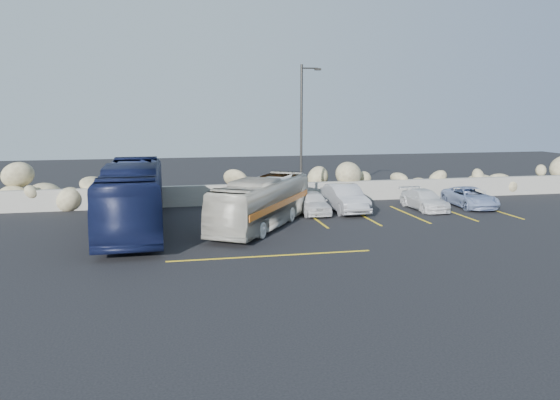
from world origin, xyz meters
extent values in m
plane|color=black|center=(0.00, 0.00, 0.00)|extent=(90.00, 90.00, 0.00)
cube|color=gray|center=(0.00, 12.00, 0.60)|extent=(60.00, 0.40, 1.20)
cube|color=yellow|center=(-2.50, 7.00, 0.01)|extent=(0.12, 5.00, 0.01)
cube|color=yellow|center=(2.60, 7.00, 0.01)|extent=(0.12, 5.00, 0.01)
cube|color=yellow|center=(5.30, 7.00, 0.01)|extent=(0.12, 5.00, 0.01)
cube|color=yellow|center=(7.90, 7.00, 0.01)|extent=(0.12, 5.00, 0.01)
cube|color=yellow|center=(10.50, 7.00, 0.01)|extent=(0.12, 5.00, 0.01)
cube|color=yellow|center=(13.10, 7.00, 0.01)|extent=(0.12, 5.00, 0.01)
cube|color=yellow|center=(-1.00, 0.20, 0.01)|extent=(8.00, 0.12, 0.01)
cylinder|color=#2D2C28|center=(2.50, 9.50, 4.00)|extent=(0.14, 0.14, 8.00)
cylinder|color=#2D2C28|center=(2.95, 9.50, 7.80)|extent=(0.90, 0.08, 0.08)
cube|color=#2D2C28|center=(3.40, 9.50, 7.75)|extent=(0.35, 0.18, 0.12)
imported|color=beige|center=(-0.42, 5.49, 1.19)|extent=(6.24, 8.32, 2.38)
imported|color=#101637|center=(-6.42, 6.05, 1.57)|extent=(2.73, 11.33, 3.15)
imported|color=white|center=(2.86, 8.28, 0.61)|extent=(1.52, 3.62, 1.22)
imported|color=#B5B5BA|center=(4.76, 8.55, 0.74)|extent=(1.60, 4.49, 1.47)
imported|color=white|center=(9.34, 8.15, 0.56)|extent=(1.71, 3.90, 1.12)
imported|color=#8D9FC8|center=(12.30, 8.33, 0.57)|extent=(2.07, 4.21, 1.15)
camera|label=1|loc=(-4.85, -19.86, 5.59)|focal=35.00mm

